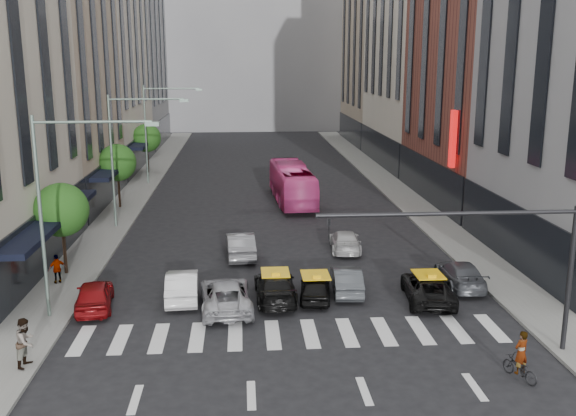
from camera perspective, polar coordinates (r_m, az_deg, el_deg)
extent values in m
plane|color=black|center=(26.56, 1.01, -12.45)|extent=(160.00, 160.00, 0.00)
cube|color=slate|center=(55.83, -13.67, 0.95)|extent=(3.00, 96.00, 0.15)
cube|color=slate|center=(56.73, 9.90, 1.32)|extent=(3.00, 96.00, 0.15)
cube|color=tan|center=(53.94, -20.63, 12.86)|extent=(8.00, 16.00, 24.00)
cube|color=gray|center=(90.16, -14.10, 14.96)|extent=(8.00, 18.00, 30.00)
cube|color=brown|center=(54.39, 17.04, 14.17)|extent=(8.00, 18.00, 26.00)
cube|color=tan|center=(90.95, 8.29, 14.56)|extent=(8.00, 18.00, 28.00)
cube|color=gray|center=(109.08, -3.13, 16.51)|extent=(30.00, 10.00, 36.00)
cylinder|color=black|center=(36.52, -19.28, -3.11)|extent=(0.18, 0.18, 3.15)
sphere|color=#204C15|center=(36.05, -19.51, -0.16)|extent=(2.88, 2.88, 2.88)
cylinder|color=black|center=(51.70, -14.80, 1.81)|extent=(0.18, 0.18, 3.15)
sphere|color=#204C15|center=(51.37, -14.92, 3.92)|extent=(2.88, 2.88, 2.88)
cylinder|color=black|center=(67.27, -12.37, 4.47)|extent=(0.18, 0.18, 3.15)
sphere|color=#204C15|center=(67.01, -12.45, 6.10)|extent=(2.88, 2.88, 2.88)
cylinder|color=gray|center=(30.00, -21.11, -0.91)|extent=(0.16, 0.16, 9.00)
cylinder|color=gray|center=(28.69, -16.98, 7.33)|extent=(5.00, 0.12, 0.12)
cube|color=gray|center=(28.25, -11.98, 7.32)|extent=(0.60, 0.25, 0.18)
cylinder|color=gray|center=(45.25, -15.37, 3.98)|extent=(0.16, 0.16, 9.00)
cylinder|color=gray|center=(44.39, -12.49, 9.42)|extent=(5.00, 0.12, 0.12)
cube|color=gray|center=(44.11, -9.23, 9.41)|extent=(0.60, 0.25, 0.18)
cylinder|color=gray|center=(60.89, -12.53, 6.36)|extent=(0.16, 0.16, 9.00)
cylinder|color=gray|center=(60.25, -10.34, 10.40)|extent=(5.00, 0.12, 0.12)
cube|color=gray|center=(60.05, -7.92, 10.39)|extent=(0.60, 0.25, 0.18)
cylinder|color=black|center=(27.48, 23.74, -5.97)|extent=(0.20, 0.20, 6.00)
cylinder|color=black|center=(24.78, 14.05, -0.49)|extent=(10.00, 0.16, 0.16)
imported|color=black|center=(23.89, 3.67, -1.85)|extent=(0.13, 0.16, 0.80)
cube|color=red|center=(46.61, 14.45, 5.96)|extent=(0.30, 0.70, 4.00)
imported|color=maroon|center=(31.63, -16.84, -7.39)|extent=(2.17, 4.24, 1.38)
imported|color=silver|center=(31.87, -9.39, -6.78)|extent=(1.77, 4.41, 1.43)
imported|color=#ACACB1|center=(30.39, -5.54, -7.71)|extent=(2.66, 5.15, 1.39)
imported|color=black|center=(31.37, -1.13, -6.98)|extent=(2.02, 4.79, 1.38)
imported|color=black|center=(31.45, 2.44, -7.07)|extent=(1.89, 3.77, 1.23)
imported|color=#3F4246|center=(32.48, 5.22, -6.37)|extent=(1.65, 4.09, 1.32)
imported|color=black|center=(32.02, 12.31, -6.93)|extent=(2.66, 4.90, 1.31)
imported|color=#484B50|center=(34.38, 15.06, -5.68)|extent=(2.05, 4.60, 1.31)
imported|color=gray|center=(38.06, -4.26, -3.28)|extent=(1.87, 4.64, 1.50)
imported|color=#BBBBBB|center=(39.39, 5.09, -2.92)|extent=(2.07, 4.41, 1.25)
imported|color=#E54393|center=(52.31, 0.37, 2.18)|extent=(3.21, 11.28, 3.11)
imported|color=black|center=(25.58, 19.90, -13.26)|extent=(1.17, 1.73, 0.86)
imported|color=gray|center=(25.07, 20.12, -10.69)|extent=(0.71, 0.60, 1.65)
imported|color=gray|center=(26.45, -22.28, -10.97)|extent=(0.89, 1.05, 1.90)
imported|color=gray|center=(35.23, -19.83, -5.11)|extent=(0.96, 0.79, 1.54)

